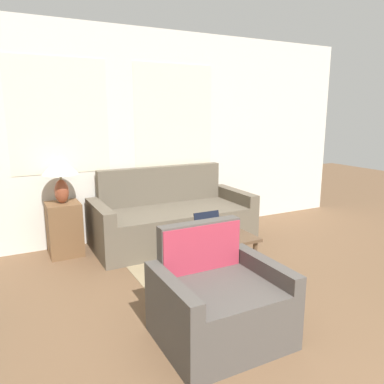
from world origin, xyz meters
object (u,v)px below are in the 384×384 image
Objects in this scene: coffee_table at (215,243)px; cup_white at (192,240)px; couch at (171,220)px; cup_navy at (221,228)px; armchair at (217,303)px; cup_yellow at (235,226)px; laptop at (212,232)px; table_lamp at (60,169)px.

cup_white reaches higher than coffee_table.
couch reaches higher than cup_navy.
armchair is 1.35m from cup_yellow.
cup_white is (-0.59, -0.17, -0.00)m from cup_yellow.
laptop is at bearing 122.52° from coffee_table.
coffee_table is (0.52, 0.91, 0.07)m from armchair.
cup_navy is 0.46m from cup_white.
table_lamp is at bearing 141.42° from cup_navy.
cup_yellow is at bearing 15.69° from cup_white.
laptop is at bearing -146.98° from cup_navy.
armchair reaches higher than cup_white.
couch is 0.96m from cup_navy.
cup_white is at bearing -104.56° from couch.
cup_navy reaches higher than coffee_table.
coffee_table is 2.80× the size of laptop.
armchair is at bearing -105.94° from cup_white.
couch is at bearing 75.44° from cup_white.
cup_white is at bearing -157.40° from cup_navy.
cup_yellow is (1.55, -1.12, -0.56)m from table_lamp.
cup_navy and cup_yellow have the same top height.
table_lamp reaches higher than cup_yellow.
cup_white is (-0.25, -0.06, -0.01)m from laptop.
cup_navy is (0.16, 0.14, 0.09)m from coffee_table.
cup_navy is 1.00× the size of cup_yellow.
laptop is at bearing -45.14° from table_lamp.
cup_white is at bearing -172.39° from coffee_table.
armchair is 1.06× the size of coffee_table.
cup_yellow is at bearing -4.03° from cup_navy.
laptop is 0.21m from cup_navy.
table_lamp reaches higher than cup_white.
couch is 1.09m from coffee_table.
couch reaches higher than cup_white.
cup_yellow is (0.34, 0.10, -0.01)m from laptop.
table_lamp is 6.23× the size of cup_navy.
cup_white is at bearing -53.22° from table_lamp.
table_lamp reaches higher than coffee_table.
table_lamp reaches higher than couch.
coffee_table is at bearing -57.48° from laptop.
armchair is 1.61× the size of table_lamp.
cup_yellow is 1.01× the size of cup_white.
cup_navy is (0.17, 0.11, -0.01)m from laptop.
armchair is 1.08m from laptop.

